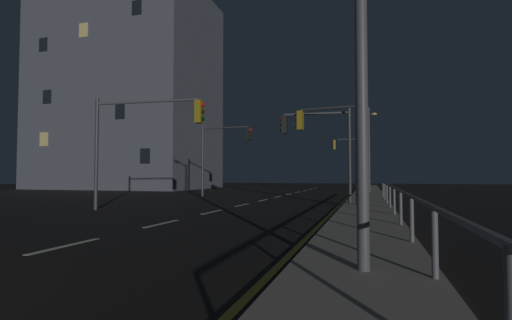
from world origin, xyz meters
TOP-DOWN VIEW (x-y plane):
  - ground_plane at (0.00, 17.50)m, footprint 112.00×112.00m
  - sidewalk_right at (6.19, 17.50)m, footprint 2.22×77.00m
  - lane_markings_center at (0.00, 21.00)m, footprint 0.14×50.00m
  - lane_edge_line at (4.84, 22.50)m, footprint 0.14×53.00m
  - traffic_light_far_center at (3.75, 17.94)m, footprint 3.66×0.40m
  - traffic_light_mid_right at (-3.01, 12.60)m, footprint 5.16×0.57m
  - traffic_light_near_left at (4.42, 37.35)m, footprint 3.01×0.59m
  - traffic_light_mid_left at (-3.76, 23.89)m, footprint 4.01×0.62m
  - traffic_light_near_right at (4.43, 16.98)m, footprint 3.09×0.58m
  - street_lamp_median at (6.39, 32.30)m, footprint 0.81×2.33m
  - barrier_fence at (7.15, 11.23)m, footprint 0.09×26.56m
  - building_distant at (-21.40, 37.52)m, footprint 19.22×13.11m

SIDE VIEW (x-z plane):
  - ground_plane at x=0.00m, z-range 0.00..0.00m
  - lane_edge_line at x=4.84m, z-range 0.00..0.01m
  - lane_markings_center at x=0.00m, z-range 0.00..0.01m
  - sidewalk_right at x=6.19m, z-range 0.00..0.14m
  - barrier_fence at x=7.15m, z-range 0.39..1.37m
  - traffic_light_far_center at x=3.75m, z-range 1.13..5.97m
  - traffic_light_mid_right at x=-3.01m, z-range 1.09..6.06m
  - traffic_light_near_right at x=4.43m, z-range 1.12..6.05m
  - traffic_light_mid_left at x=-3.76m, z-range 1.08..6.30m
  - traffic_light_near_left at x=4.42m, z-range 1.17..6.42m
  - street_lamp_median at x=6.39m, z-range 0.91..8.08m
  - building_distant at x=-21.40m, z-range 0.00..22.78m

